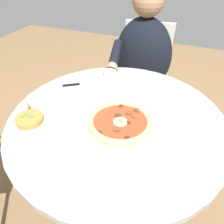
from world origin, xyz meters
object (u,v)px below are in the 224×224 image
object	(u,v)px
water_glass	(64,125)
diner_person	(140,81)
olive_pan	(29,119)
steak_knife	(77,84)
ramekin_capers	(110,73)
dining_table	(116,144)
pizza_on_plate	(120,122)
cafe_chair_diner	(144,72)

from	to	relation	value
water_glass	diner_person	world-z (taller)	diner_person
water_glass	olive_pan	distance (m)	0.18
steak_knife	olive_pan	distance (m)	0.33
olive_pan	ramekin_capers	bearing A→B (deg)	-109.82
olive_pan	dining_table	bearing A→B (deg)	-154.64
pizza_on_plate	diner_person	bearing A→B (deg)	-82.86
dining_table	ramekin_capers	distance (m)	0.40
water_glass	steak_knife	size ratio (longest dim) A/B	0.51
diner_person	water_glass	bearing A→B (deg)	83.89
dining_table	cafe_chair_diner	size ratio (longest dim) A/B	1.05
dining_table	diner_person	world-z (taller)	diner_person
olive_pan	cafe_chair_diner	bearing A→B (deg)	-104.32
water_glass	olive_pan	bearing A→B (deg)	-2.82
dining_table	water_glass	bearing A→B (deg)	46.59
dining_table	diner_person	bearing A→B (deg)	-84.76
diner_person	cafe_chair_diner	bearing A→B (deg)	-85.57
dining_table	olive_pan	size ratio (longest dim) A/B	7.58
cafe_chair_diner	steak_knife	bearing A→B (deg)	72.84
diner_person	olive_pan	bearing A→B (deg)	72.67
dining_table	diner_person	size ratio (longest dim) A/B	0.79
water_glass	ramekin_capers	world-z (taller)	water_glass
steak_knife	ramekin_capers	xyz separation A→B (m)	(-0.12, -0.15, 0.01)
water_glass	cafe_chair_diner	size ratio (longest dim) A/B	0.11
ramekin_capers	diner_person	world-z (taller)	diner_person
dining_table	ramekin_capers	bearing A→B (deg)	-63.64
diner_person	dining_table	bearing A→B (deg)	95.24
dining_table	steak_knife	distance (m)	0.37
dining_table	pizza_on_plate	distance (m)	0.20
ramekin_capers	olive_pan	world-z (taller)	olive_pan
dining_table	diner_person	xyz separation A→B (m)	(0.06, -0.70, -0.05)
pizza_on_plate	steak_knife	distance (m)	0.38
water_glass	pizza_on_plate	bearing A→B (deg)	-147.27
steak_knife	olive_pan	bearing A→B (deg)	81.72
dining_table	olive_pan	world-z (taller)	olive_pan
dining_table	steak_knife	world-z (taller)	steak_knife
dining_table	cafe_chair_diner	bearing A→B (deg)	-84.90
ramekin_capers	dining_table	bearing A→B (deg)	116.36
cafe_chair_diner	dining_table	bearing A→B (deg)	95.10
cafe_chair_diner	ramekin_capers	bearing A→B (deg)	80.94
water_glass	steak_knife	world-z (taller)	water_glass
steak_knife	diner_person	xyz separation A→B (m)	(-0.22, -0.53, -0.22)
dining_table	water_glass	distance (m)	0.31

